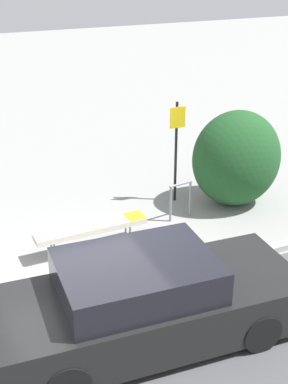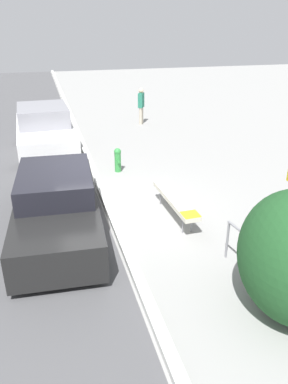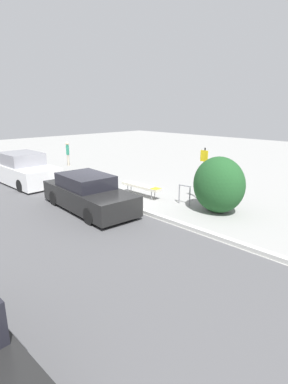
% 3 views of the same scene
% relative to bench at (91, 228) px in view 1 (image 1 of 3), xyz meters
% --- Properties ---
extents(ground_plane, '(60.00, 60.00, 0.00)m').
position_rel_bench_xyz_m(ground_plane, '(-0.59, -1.48, -0.46)').
color(ground_plane, gray).
extents(curb, '(60.00, 0.20, 0.13)m').
position_rel_bench_xyz_m(curb, '(-0.59, -1.48, -0.39)').
color(curb, '#B7B7B2').
rests_on(curb, ground_plane).
extents(bench, '(2.18, 0.44, 0.53)m').
position_rel_bench_xyz_m(bench, '(0.00, 0.00, 0.00)').
color(bench, gray).
rests_on(bench, ground_plane).
extents(bike_rack, '(0.55, 0.12, 0.83)m').
position_rel_bench_xyz_m(bike_rack, '(2.13, 0.45, 0.04)').
color(bike_rack, gray).
rests_on(bike_rack, ground_plane).
extents(sign_post, '(0.36, 0.08, 2.30)m').
position_rel_bench_xyz_m(sign_post, '(2.43, 1.29, 0.93)').
color(sign_post, black).
rests_on(sign_post, ground_plane).
extents(shrub_hedge, '(2.01, 1.69, 2.14)m').
position_rel_bench_xyz_m(shrub_hedge, '(3.59, 0.64, 0.61)').
color(shrub_hedge, '#1E4C23').
rests_on(shrub_hedge, ground_plane).
extents(parked_car_near, '(4.62, 2.00, 1.38)m').
position_rel_bench_xyz_m(parked_car_near, '(-0.10, -2.74, 0.18)').
color(parked_car_near, black).
rests_on(parked_car_near, ground_plane).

